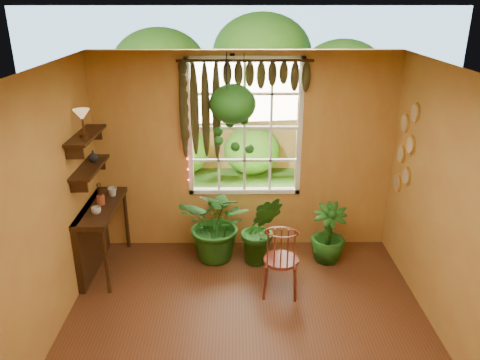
# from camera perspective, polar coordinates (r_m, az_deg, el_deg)

# --- Properties ---
(floor) EXTENTS (4.50, 4.50, 0.00)m
(floor) POSITION_cam_1_polar(r_m,az_deg,el_deg) (4.97, 1.00, -20.35)
(floor) COLOR #543118
(floor) RESTS_ON ground
(ceiling) EXTENTS (4.50, 4.50, 0.00)m
(ceiling) POSITION_cam_1_polar(r_m,az_deg,el_deg) (3.76, 1.27, 12.05)
(ceiling) COLOR silver
(ceiling) RESTS_ON wall_back
(wall_back) EXTENTS (4.00, 0.00, 4.00)m
(wall_back) POSITION_cam_1_polar(r_m,az_deg,el_deg) (6.27, 0.56, 3.21)
(wall_back) COLOR gold
(wall_back) RESTS_ON floor
(wall_left) EXTENTS (0.00, 4.50, 4.50)m
(wall_left) POSITION_cam_1_polar(r_m,az_deg,el_deg) (4.60, -24.81, -5.98)
(wall_left) COLOR gold
(wall_left) RESTS_ON floor
(wall_right) EXTENTS (0.00, 4.50, 4.50)m
(wall_right) POSITION_cam_1_polar(r_m,az_deg,el_deg) (4.70, 26.45, -5.69)
(wall_right) COLOR gold
(wall_right) RESTS_ON floor
(window) EXTENTS (1.52, 0.10, 1.86)m
(window) POSITION_cam_1_polar(r_m,az_deg,el_deg) (6.20, 0.56, 6.37)
(window) COLOR white
(window) RESTS_ON wall_back
(valance_vine) EXTENTS (1.70, 0.12, 1.10)m
(valance_vine) POSITION_cam_1_polar(r_m,az_deg,el_deg) (5.96, -0.22, 11.43)
(valance_vine) COLOR #311F0D
(valance_vine) RESTS_ON window
(string_lights) EXTENTS (0.03, 0.03, 1.54)m
(string_lights) POSITION_cam_1_polar(r_m,az_deg,el_deg) (6.13, -6.58, 6.54)
(string_lights) COLOR #FF2633
(string_lights) RESTS_ON window
(wall_plates) EXTENTS (0.04, 0.32, 1.10)m
(wall_plates) POSITION_cam_1_polar(r_m,az_deg,el_deg) (6.14, 19.50, 3.51)
(wall_plates) COLOR #F2E1C5
(wall_plates) RESTS_ON wall_right
(counter_ledge) EXTENTS (0.40, 1.20, 0.90)m
(counter_ledge) POSITION_cam_1_polar(r_m,az_deg,el_deg) (6.24, -17.25, -5.85)
(counter_ledge) COLOR #311F0D
(counter_ledge) RESTS_ON floor
(shelf_lower) EXTENTS (0.25, 0.90, 0.04)m
(shelf_lower) POSITION_cam_1_polar(r_m,az_deg,el_deg) (5.91, -17.83, 1.49)
(shelf_lower) COLOR #311F0D
(shelf_lower) RESTS_ON wall_left
(shelf_upper) EXTENTS (0.25, 0.90, 0.04)m
(shelf_upper) POSITION_cam_1_polar(r_m,az_deg,el_deg) (5.79, -18.27, 5.21)
(shelf_upper) COLOR #311F0D
(shelf_upper) RESTS_ON wall_left
(backyard) EXTENTS (14.00, 10.00, 12.00)m
(backyard) POSITION_cam_1_polar(r_m,az_deg,el_deg) (10.78, 1.39, 10.60)
(backyard) COLOR #205117
(backyard) RESTS_ON ground
(windsor_chair) EXTENTS (0.46, 0.49, 1.11)m
(windsor_chair) POSITION_cam_1_polar(r_m,az_deg,el_deg) (5.62, 4.97, -10.83)
(windsor_chair) COLOR maroon
(windsor_chair) RESTS_ON floor
(potted_plant_left) EXTENTS (1.17, 1.09, 1.05)m
(potted_plant_left) POSITION_cam_1_polar(r_m,az_deg,el_deg) (6.20, -2.70, -5.29)
(potted_plant_left) COLOR #174512
(potted_plant_left) RESTS_ON floor
(potted_plant_mid) EXTENTS (0.56, 0.46, 0.98)m
(potted_plant_mid) POSITION_cam_1_polar(r_m,az_deg,el_deg) (6.13, 2.61, -6.01)
(potted_plant_mid) COLOR #174512
(potted_plant_mid) RESTS_ON floor
(potted_plant_right) EXTENTS (0.51, 0.51, 0.81)m
(potted_plant_right) POSITION_cam_1_polar(r_m,az_deg,el_deg) (6.31, 10.72, -6.41)
(potted_plant_right) COLOR #174512
(potted_plant_right) RESTS_ON floor
(hanging_basket) EXTENTS (0.57, 0.57, 1.24)m
(hanging_basket) POSITION_cam_1_polar(r_m,az_deg,el_deg) (5.80, -0.91, 8.42)
(hanging_basket) COLOR black
(hanging_basket) RESTS_ON ceiling
(cup_a) EXTENTS (0.14, 0.14, 0.09)m
(cup_a) POSITION_cam_1_polar(r_m,az_deg,el_deg) (5.82, -17.13, -3.58)
(cup_a) COLOR silver
(cup_a) RESTS_ON counter_ledge
(cup_b) EXTENTS (0.13, 0.13, 0.11)m
(cup_b) POSITION_cam_1_polar(r_m,az_deg,el_deg) (6.28, -15.29, -1.40)
(cup_b) COLOR beige
(cup_b) RESTS_ON counter_ledge
(brush_jar) EXTENTS (0.10, 0.10, 0.37)m
(brush_jar) POSITION_cam_1_polar(r_m,az_deg,el_deg) (6.03, -16.70, -1.60)
(brush_jar) COLOR #99412C
(brush_jar) RESTS_ON counter_ledge
(shelf_vase) EXTENTS (0.16, 0.16, 0.14)m
(shelf_vase) POSITION_cam_1_polar(r_m,az_deg,el_deg) (6.02, -17.46, 2.79)
(shelf_vase) COLOR #B2AD99
(shelf_vase) RESTS_ON shelf_lower
(tiffany_lamp) EXTENTS (0.19, 0.19, 0.31)m
(tiffany_lamp) POSITION_cam_1_polar(r_m,az_deg,el_deg) (5.63, -18.72, 7.35)
(tiffany_lamp) COLOR brown
(tiffany_lamp) RESTS_ON shelf_upper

